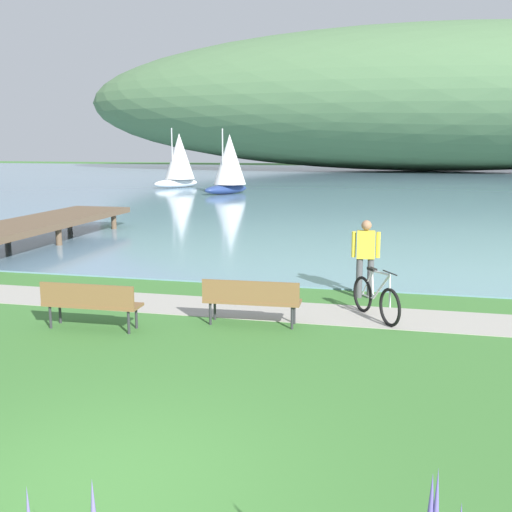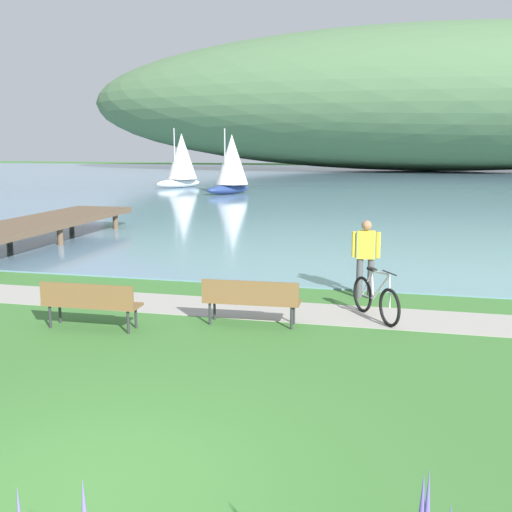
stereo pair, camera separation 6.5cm
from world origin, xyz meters
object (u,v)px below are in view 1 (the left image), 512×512
object	(u,v)px
person_at_shoreline	(366,254)
sailboat_mid_bay	(179,160)
park_bench_further_along	(90,302)
sailboat_nearest_to_shore	(229,163)
park_bench_near_camera	(252,298)
bicycle_leaning_near_bench	(376,299)

from	to	relation	value
person_at_shoreline	sailboat_mid_bay	bearing A→B (deg)	116.87
park_bench_further_along	sailboat_nearest_to_shore	bearing A→B (deg)	100.87
person_at_shoreline	park_bench_further_along	bearing A→B (deg)	-143.35
park_bench_near_camera	sailboat_nearest_to_shore	world-z (taller)	sailboat_nearest_to_shore
park_bench_near_camera	person_at_shoreline	size ratio (longest dim) A/B	1.06
person_at_shoreline	sailboat_nearest_to_shore	size ratio (longest dim) A/B	0.40
park_bench_near_camera	sailboat_nearest_to_shore	xyz separation A→B (m)	(-8.44, 28.63, 1.52)
bicycle_leaning_near_bench	park_bench_near_camera	bearing A→B (deg)	-156.17
sailboat_nearest_to_shore	sailboat_mid_bay	world-z (taller)	sailboat_mid_bay
park_bench_further_along	bicycle_leaning_near_bench	xyz separation A→B (m)	(4.99, 1.89, -0.12)
park_bench_further_along	person_at_shoreline	bearing A→B (deg)	36.65
park_bench_near_camera	park_bench_further_along	xyz separation A→B (m)	(-2.77, -0.91, 0.00)
sailboat_mid_bay	park_bench_near_camera	bearing A→B (deg)	-67.68
park_bench_further_along	bicycle_leaning_near_bench	bearing A→B (deg)	20.73
park_bench_further_along	sailboat_mid_bay	bearing A→B (deg)	107.70
bicycle_leaning_near_bench	person_at_shoreline	distance (m)	1.73
sailboat_mid_bay	sailboat_nearest_to_shore	bearing A→B (deg)	-42.51
sailboat_nearest_to_shore	park_bench_near_camera	bearing A→B (deg)	-73.58
person_at_shoreline	sailboat_mid_bay	size ratio (longest dim) A/B	0.39
park_bench_near_camera	sailboat_mid_bay	world-z (taller)	sailboat_mid_bay
bicycle_leaning_near_bench	sailboat_mid_bay	bearing A→B (deg)	116.15
person_at_shoreline	sailboat_mid_bay	distance (m)	34.68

